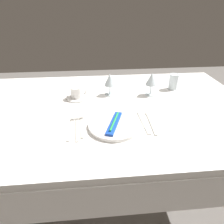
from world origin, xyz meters
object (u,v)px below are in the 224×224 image
(fork_salad, at_px, (71,127))
(wine_glass_centre, at_px, (110,80))
(drink_tumbler, at_px, (173,82))
(fork_outer, at_px, (82,125))
(dinner_plate, at_px, (114,126))
(coffee_cup_left, at_px, (77,92))
(dinner_knife, at_px, (144,123))
(wine_glass_left, at_px, (152,80))
(spoon_soup, at_px, (150,120))
(fork_inner, at_px, (77,127))
(toothbrush_package, at_px, (114,123))

(fork_salad, height_order, wine_glass_centre, wine_glass_centre)
(fork_salad, relative_size, drink_tumbler, 2.05)
(fork_outer, bearing_deg, dinner_plate, -12.14)
(dinner_plate, bearing_deg, coffee_cup_left, 119.33)
(dinner_knife, distance_m, wine_glass_centre, 0.41)
(dinner_plate, distance_m, wine_glass_left, 0.47)
(fork_outer, distance_m, dinner_knife, 0.32)
(dinner_knife, bearing_deg, wine_glass_left, 70.41)
(fork_outer, bearing_deg, dinner_knife, -2.80)
(wine_glass_left, relative_size, drink_tumbler, 1.40)
(spoon_soup, bearing_deg, wine_glass_centre, 117.63)
(spoon_soup, distance_m, wine_glass_centre, 0.40)
(wine_glass_centre, height_order, wine_glass_left, wine_glass_left)
(spoon_soup, relative_size, coffee_cup_left, 2.22)
(fork_salad, distance_m, spoon_soup, 0.41)
(coffee_cup_left, bearing_deg, dinner_plate, -60.67)
(dinner_plate, height_order, fork_inner, dinner_plate)
(dinner_plate, distance_m, toothbrush_package, 0.02)
(fork_outer, height_order, coffee_cup_left, coffee_cup_left)
(spoon_soup, height_order, coffee_cup_left, coffee_cup_left)
(fork_inner, bearing_deg, fork_outer, 36.40)
(dinner_knife, xyz_separation_m, coffee_cup_left, (-0.36, 0.34, 0.04))
(drink_tumbler, bearing_deg, wine_glass_centre, -173.22)
(toothbrush_package, height_order, fork_salad, toothbrush_package)
(fork_outer, relative_size, drink_tumbler, 1.97)
(dinner_knife, xyz_separation_m, drink_tumbler, (0.31, 0.43, 0.05))
(toothbrush_package, bearing_deg, spoon_soup, 13.60)
(coffee_cup_left, bearing_deg, wine_glass_left, 1.02)
(toothbrush_package, bearing_deg, fork_inner, 174.17)
(toothbrush_package, xyz_separation_m, fork_salad, (-0.22, 0.02, -0.02))
(coffee_cup_left, distance_m, drink_tumbler, 0.67)
(wine_glass_left, xyz_separation_m, drink_tumbler, (0.18, 0.08, -0.05))
(coffee_cup_left, xyz_separation_m, drink_tumbler, (0.66, 0.09, 0.01))
(dinner_plate, bearing_deg, dinner_knife, 7.21)
(wine_glass_centre, distance_m, drink_tumbler, 0.45)
(dinner_knife, bearing_deg, drink_tumbler, 54.44)
(fork_inner, bearing_deg, wine_glass_left, 36.63)
(fork_outer, distance_m, drink_tumbler, 0.75)
(spoon_soup, bearing_deg, dinner_plate, -166.40)
(fork_outer, xyz_separation_m, dinner_knife, (0.32, -0.02, 0.00))
(fork_inner, bearing_deg, fork_salad, 179.51)
(dinner_plate, bearing_deg, fork_outer, 167.86)
(fork_outer, relative_size, dinner_knife, 0.97)
(fork_inner, relative_size, wine_glass_left, 1.53)
(toothbrush_package, distance_m, fork_inner, 0.19)
(dinner_plate, relative_size, spoon_soup, 1.14)
(coffee_cup_left, relative_size, wine_glass_left, 0.67)
(fork_salad, bearing_deg, coffee_cup_left, 87.18)
(fork_outer, height_order, spoon_soup, spoon_soup)
(fork_inner, height_order, wine_glass_left, wine_glass_left)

